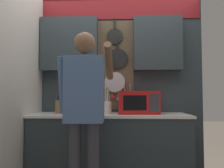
% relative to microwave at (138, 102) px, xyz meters
% --- Properties ---
extents(base_cabinet_counter, '(1.96, 0.60, 0.91)m').
position_rel_microwave_xyz_m(base_cabinet_counter, '(-0.36, -0.03, -0.60)').
color(base_cabinet_counter, '#2D383D').
rests_on(base_cabinet_counter, ground_plane).
extents(back_wall_unit, '(2.53, 0.20, 2.54)m').
position_rel_microwave_xyz_m(back_wall_unit, '(-0.37, 0.24, 0.48)').
color(back_wall_unit, '#2D383D').
rests_on(back_wall_unit, ground_plane).
extents(side_wall, '(0.04, 1.60, 2.54)m').
position_rel_microwave_xyz_m(side_wall, '(-1.36, -0.44, 0.22)').
color(side_wall, silver).
rests_on(side_wall, ground_plane).
extents(microwave, '(0.50, 0.35, 0.29)m').
position_rel_microwave_xyz_m(microwave, '(0.00, 0.00, 0.00)').
color(microwave, red).
rests_on(microwave, base_cabinet_counter).
extents(knife_block, '(0.12, 0.16, 0.25)m').
position_rel_microwave_xyz_m(knife_block, '(-0.99, 0.00, -0.05)').
color(knife_block, brown).
rests_on(knife_block, base_cabinet_counter).
extents(utensil_crock, '(0.10, 0.10, 0.36)m').
position_rel_microwave_xyz_m(utensil_crock, '(-0.39, 0.00, -0.05)').
color(utensil_crock, white).
rests_on(utensil_crock, base_cabinet_counter).
extents(person, '(0.54, 0.63, 1.78)m').
position_rel_microwave_xyz_m(person, '(-0.58, -0.62, 0.02)').
color(person, '#383842').
rests_on(person, ground_plane).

